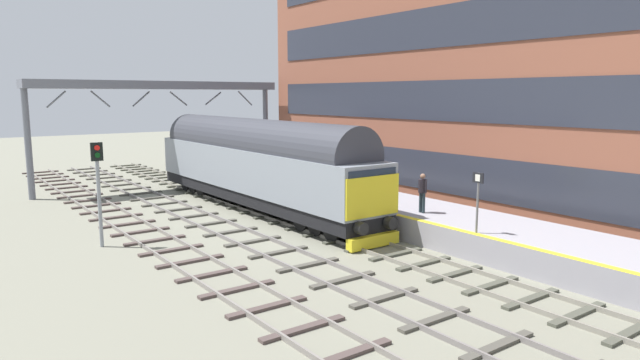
% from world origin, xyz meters
% --- Properties ---
extents(ground_plane, '(140.00, 140.00, 0.00)m').
position_xyz_m(ground_plane, '(0.00, 0.00, 0.00)').
color(ground_plane, gray).
rests_on(ground_plane, ground).
extents(track_main, '(2.50, 60.00, 0.15)m').
position_xyz_m(track_main, '(0.00, -0.00, 0.06)').
color(track_main, gray).
rests_on(track_main, ground).
extents(track_adjacent_west, '(2.50, 60.00, 0.15)m').
position_xyz_m(track_adjacent_west, '(-3.36, 0.00, 0.06)').
color(track_adjacent_west, slate).
rests_on(track_adjacent_west, ground).
extents(track_adjacent_far_west, '(2.50, 60.00, 0.15)m').
position_xyz_m(track_adjacent_far_west, '(-6.48, -0.00, 0.06)').
color(track_adjacent_far_west, gray).
rests_on(track_adjacent_far_west, ground).
extents(station_platform, '(4.00, 44.00, 1.01)m').
position_xyz_m(station_platform, '(3.60, 0.00, 0.50)').
color(station_platform, '#99969E').
rests_on(station_platform, ground).
extents(station_building, '(5.64, 33.09, 18.02)m').
position_xyz_m(station_building, '(10.19, 0.57, 9.01)').
color(station_building, brown).
rests_on(station_building, ground).
extents(diesel_locomotive, '(2.74, 18.43, 4.68)m').
position_xyz_m(diesel_locomotive, '(0.00, 7.55, 2.48)').
color(diesel_locomotive, black).
rests_on(diesel_locomotive, ground).
extents(signal_post_near, '(0.44, 0.22, 4.09)m').
position_xyz_m(signal_post_near, '(-8.43, 4.86, 2.57)').
color(signal_post_near, gray).
rests_on(signal_post_near, ground).
extents(platform_number_sign, '(0.10, 0.44, 2.17)m').
position_xyz_m(platform_number_sign, '(1.87, -4.89, 2.43)').
color(platform_number_sign, slate).
rests_on(platform_number_sign, station_platform).
extents(waiting_passenger, '(0.38, 0.51, 1.64)m').
position_xyz_m(waiting_passenger, '(2.86, -1.34, 1.99)').
color(waiting_passenger, '#253338').
rests_on(waiting_passenger, station_platform).
extents(overhead_footbridge, '(15.78, 2.00, 6.72)m').
position_xyz_m(overhead_footbridge, '(-1.19, 17.46, 6.16)').
color(overhead_footbridge, slate).
rests_on(overhead_footbridge, ground).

